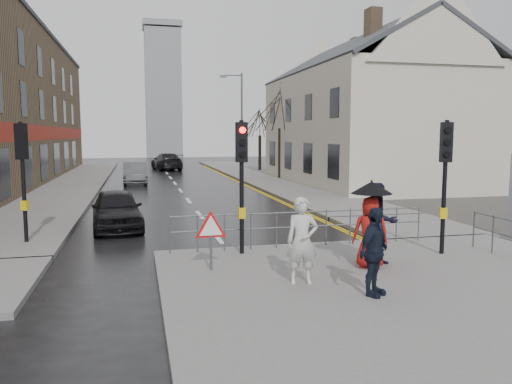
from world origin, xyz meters
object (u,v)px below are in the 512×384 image
pedestrian_a (302,241)px  car_parked (117,209)px  pedestrian_b (378,224)px  car_mid (135,173)px  pedestrian_d (374,252)px  pedestrian_with_umbrella (371,220)px

pedestrian_a → car_parked: 8.80m
pedestrian_b → car_mid: pedestrian_b is taller
pedestrian_b → pedestrian_d: bearing=-114.7°
pedestrian_b → pedestrian_with_umbrella: 0.42m
pedestrian_with_umbrella → pedestrian_d: pedestrian_with_umbrella is taller
pedestrian_with_umbrella → car_mid: size_ratio=0.47×
pedestrian_b → car_parked: (-6.18, 6.81, -0.43)m
pedestrian_d → car_mid: bearing=63.1°
pedestrian_with_umbrella → car_parked: (-5.86, 7.05, -0.57)m
pedestrian_d → car_parked: size_ratio=0.43×
car_mid → pedestrian_a: bearing=-82.8°
pedestrian_with_umbrella → car_mid: 23.64m
pedestrian_a → car_parked: pedestrian_a is taller
pedestrian_b → pedestrian_d: (-1.16, -2.10, -0.12)m
car_parked → car_mid: bearing=83.4°
car_parked → car_mid: 16.00m
pedestrian_b → car_parked: size_ratio=0.49×
pedestrian_b → car_parked: 9.20m
pedestrian_d → car_mid: pedestrian_d is taller
pedestrian_with_umbrella → car_parked: bearing=129.7°
pedestrian_b → pedestrian_with_umbrella: size_ratio=0.97×
pedestrian_b → car_mid: 23.48m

